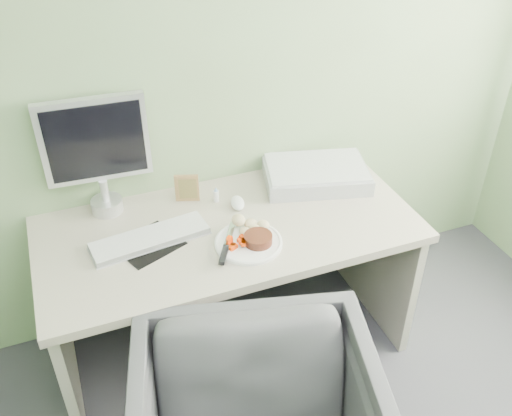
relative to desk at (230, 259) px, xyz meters
name	(u,v)px	position (x,y,z in m)	size (l,w,h in m)	color
wall_back	(195,54)	(0.00, 0.38, 0.80)	(3.50, 3.50, 0.00)	#7EA271
desk	(230,259)	(0.00, 0.00, 0.00)	(1.60, 0.75, 0.73)	#AFA192
plate	(248,243)	(0.04, -0.14, 0.19)	(0.28, 0.28, 0.01)	white
steak	(258,239)	(0.07, -0.17, 0.22)	(0.12, 0.12, 0.04)	black
potato_pile	(252,224)	(0.07, -0.08, 0.23)	(0.12, 0.08, 0.06)	#A48150
carrot_heap	(236,241)	(-0.02, -0.15, 0.22)	(0.07, 0.06, 0.05)	#F13905
steak_knife	(226,248)	(-0.07, -0.17, 0.21)	(0.15, 0.25, 0.02)	silver
mousepad	(149,244)	(-0.34, 0.00, 0.18)	(0.24, 0.21, 0.00)	black
keyboard	(150,238)	(-0.33, 0.02, 0.20)	(0.48, 0.14, 0.02)	white
computer_mouse	(238,203)	(0.08, 0.12, 0.20)	(0.06, 0.11, 0.04)	white
photo_frame	(187,188)	(-0.11, 0.25, 0.25)	(0.11, 0.01, 0.13)	#A0804B
eyedrop_bottle	(216,195)	(0.01, 0.19, 0.22)	(0.03, 0.03, 0.07)	white
scanner	(316,175)	(0.50, 0.18, 0.22)	(0.48, 0.32, 0.07)	#AEB1B5
monitor	(97,150)	(-0.46, 0.31, 0.48)	(0.44, 0.14, 0.52)	silver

